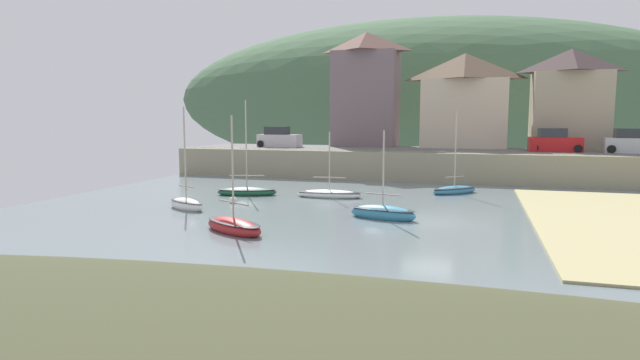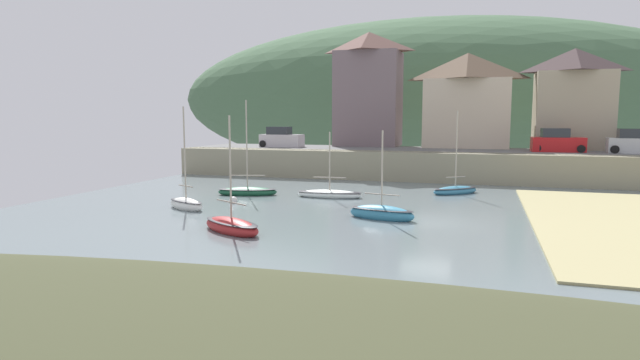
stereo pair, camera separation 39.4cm
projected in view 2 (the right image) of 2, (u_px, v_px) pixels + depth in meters
ground at (440, 274)px, 17.14m from camera, size 48.00×41.00×0.61m
quay_seawall at (449, 165)px, 43.07m from camera, size 48.00×9.40×2.40m
hillside_backdrop at (432, 99)px, 79.47m from camera, size 80.00×44.00×22.99m
waterfront_building_left at (368, 89)px, 52.04m from camera, size 6.50×5.01×11.17m
waterfront_building_centre at (467, 100)px, 49.41m from camera, size 8.00×5.47×8.82m
waterfront_building_right at (573, 98)px, 46.72m from camera, size 6.65×4.76×8.91m
rowboat_small_beached at (231, 226)px, 24.15m from camera, size 3.91×2.97×5.54m
sailboat_far_left at (381, 213)px, 27.24m from camera, size 3.73×1.87×4.80m
sailboat_nearest_shore at (247, 191)px, 35.65m from camera, size 4.23×2.35×6.55m
fishing_boat_green at (186, 204)px, 30.17m from camera, size 3.05×2.14×6.05m
dinghy_open_wooden at (455, 190)px, 36.22m from camera, size 3.45×3.27×5.82m
sailboat_blue_trim at (330, 194)px, 34.55m from camera, size 4.44×1.61×4.45m
parked_car_near_slipway at (281, 139)px, 50.58m from camera, size 4.18×1.90×1.95m
parked_car_by_wall at (557, 142)px, 43.39m from camera, size 4.16×1.86×1.95m
parked_car_end_of_row at (635, 143)px, 41.71m from camera, size 4.20×1.96×1.95m
mooring_buoy at (233, 200)px, 32.33m from camera, size 0.50×0.50×0.50m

